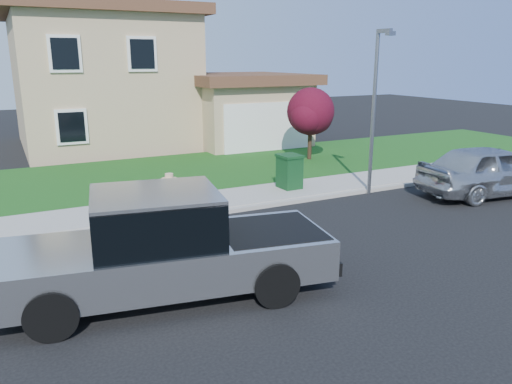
# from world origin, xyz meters

# --- Properties ---
(ground) EXTENTS (80.00, 80.00, 0.00)m
(ground) POSITION_xyz_m (0.00, 0.00, 0.00)
(ground) COLOR black
(ground) RESTS_ON ground
(curb) EXTENTS (40.00, 0.20, 0.12)m
(curb) POSITION_xyz_m (1.00, 2.90, 0.06)
(curb) COLOR gray
(curb) RESTS_ON ground
(sidewalk) EXTENTS (40.00, 2.00, 0.15)m
(sidewalk) POSITION_xyz_m (1.00, 4.00, 0.07)
(sidewalk) COLOR gray
(sidewalk) RESTS_ON ground
(lawn) EXTENTS (40.00, 7.00, 0.10)m
(lawn) POSITION_xyz_m (1.00, 8.50, 0.05)
(lawn) COLOR #133F12
(lawn) RESTS_ON ground
(house) EXTENTS (14.00, 11.30, 6.85)m
(house) POSITION_xyz_m (1.31, 16.38, 3.17)
(house) COLOR tan
(house) RESTS_ON ground
(pickup_truck) EXTENTS (6.57, 3.16, 2.07)m
(pickup_truck) POSITION_xyz_m (-2.40, -1.42, 0.97)
(pickup_truck) COLOR black
(pickup_truck) RESTS_ON ground
(woman) EXTENTS (0.57, 0.41, 1.68)m
(woman) POSITION_xyz_m (-1.33, 1.61, 0.79)
(woman) COLOR #E78D7F
(woman) RESTS_ON ground
(sedan) EXTENTS (5.21, 2.67, 1.70)m
(sedan) POSITION_xyz_m (9.35, 0.77, 0.85)
(sedan) COLOR #ADAFB4
(sedan) RESTS_ON ground
(ornamental_tree) EXTENTS (2.27, 2.05, 3.12)m
(ornamental_tree) POSITION_xyz_m (7.16, 8.28, 2.10)
(ornamental_tree) COLOR black
(ornamental_tree) RESTS_ON lawn
(trash_bin) EXTENTS (0.73, 0.84, 1.15)m
(trash_bin) POSITION_xyz_m (3.63, 4.14, 0.73)
(trash_bin) COLOR #0F3818
(trash_bin) RESTS_ON sidewalk
(street_lamp) EXTENTS (0.27, 0.69, 5.29)m
(street_lamp) POSITION_xyz_m (5.93, 2.69, 3.02)
(street_lamp) COLOR slate
(street_lamp) RESTS_ON ground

